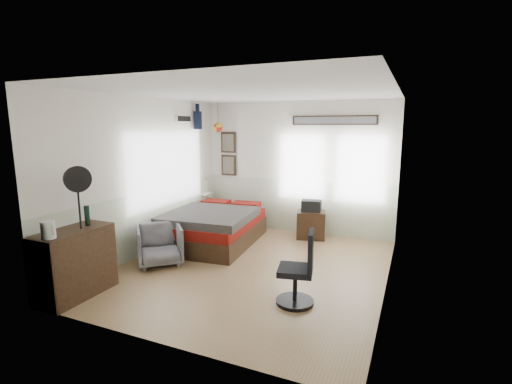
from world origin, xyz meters
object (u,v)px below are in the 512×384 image
dresser (74,263)px  armchair (160,245)px  nightstand (311,225)px  bed (215,227)px  task_chair (300,275)px

dresser → armchair: dresser is taller
armchair → nightstand: (1.88, 2.35, -0.05)m
bed → nightstand: (1.59, 1.06, -0.05)m
bed → nightstand: size_ratio=3.96×
dresser → bed: bearing=77.8°
bed → armchair: size_ratio=3.06×
dresser → nightstand: bearing=59.8°
nightstand → task_chair: bearing=-91.6°
armchair → nightstand: 3.01m
nightstand → armchair: bearing=-142.5°
bed → nightstand: bearing=28.5°
nightstand → task_chair: size_ratio=0.57×
dresser → nightstand: dresser is taller
dresser → armchair: 1.41m
dresser → task_chair: 2.93m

